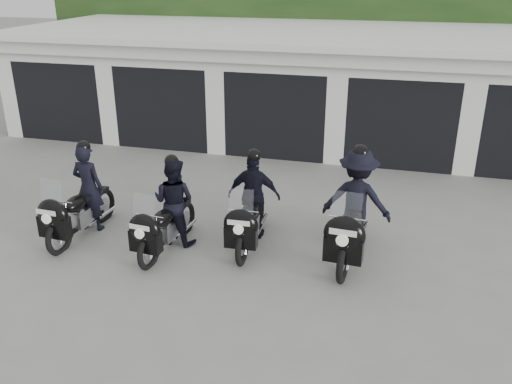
% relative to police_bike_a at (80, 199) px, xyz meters
% --- Properties ---
extents(ground, '(80.00, 80.00, 0.00)m').
position_rel_police_bike_a_xyz_m(ground, '(2.43, -0.35, -0.71)').
color(ground, gray).
rests_on(ground, ground).
extents(garage_block, '(16.40, 6.80, 2.96)m').
position_rel_police_bike_a_xyz_m(garage_block, '(2.43, 7.70, 0.71)').
color(garage_block, white).
rests_on(garage_block, ground).
extents(background_vegetation, '(20.00, 3.90, 5.80)m').
position_rel_police_bike_a_xyz_m(background_vegetation, '(2.80, 12.56, 2.06)').
color(background_vegetation, '#1A3513').
rests_on(background_vegetation, ground).
extents(police_bike_a, '(0.69, 2.06, 1.79)m').
position_rel_police_bike_a_xyz_m(police_bike_a, '(0.00, 0.00, 0.00)').
color(police_bike_a, black).
rests_on(police_bike_a, ground).
extents(police_bike_b, '(0.83, 1.97, 1.71)m').
position_rel_police_bike_a_xyz_m(police_bike_b, '(1.75, 0.01, 0.01)').
color(police_bike_b, black).
rests_on(police_bike_b, ground).
extents(police_bike_c, '(0.98, 2.02, 1.75)m').
position_rel_police_bike_a_xyz_m(police_bike_c, '(3.09, 0.57, 0.03)').
color(police_bike_c, black).
rests_on(police_bike_c, ground).
extents(police_bike_d, '(1.22, 2.27, 1.98)m').
position_rel_police_bike_a_xyz_m(police_bike_d, '(4.88, 0.58, 0.13)').
color(police_bike_d, black).
rests_on(police_bike_d, ground).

